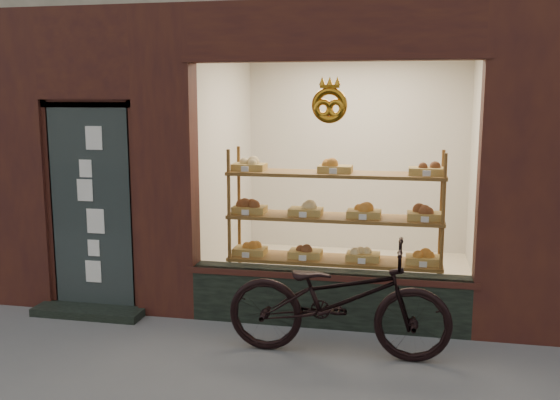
# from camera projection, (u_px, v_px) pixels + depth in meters

# --- Properties ---
(display_shelf) EXTENTS (2.20, 0.45, 1.70)m
(display_shelf) POSITION_uv_depth(u_px,v_px,m) (334.00, 233.00, 6.43)
(display_shelf) COLOR brown
(display_shelf) RESTS_ON ground
(bicycle) EXTENTS (1.93, 0.68, 1.01)m
(bicycle) POSITION_uv_depth(u_px,v_px,m) (338.00, 299.00, 5.37)
(bicycle) COLOR black
(bicycle) RESTS_ON ground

